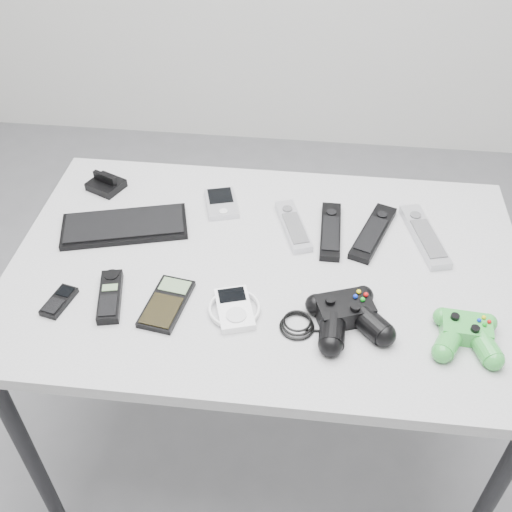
# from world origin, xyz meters

# --- Properties ---
(floor) EXTENTS (3.50, 3.50, 0.00)m
(floor) POSITION_xyz_m (0.00, 0.00, 0.00)
(floor) COLOR slate
(floor) RESTS_ON ground
(desk) EXTENTS (1.14, 0.74, 0.77)m
(desk) POSITION_xyz_m (0.03, -0.04, 0.70)
(desk) COLOR #979699
(desk) RESTS_ON floor
(pda_keyboard) EXTENTS (0.32, 0.20, 0.02)m
(pda_keyboard) POSITION_xyz_m (-0.31, 0.04, 0.78)
(pda_keyboard) COLOR black
(pda_keyboard) RESTS_ON desk
(dock_bracket) EXTENTS (0.10, 0.10, 0.04)m
(dock_bracket) POSITION_xyz_m (-0.41, 0.20, 0.79)
(dock_bracket) COLOR black
(dock_bracket) RESTS_ON desk
(pda) EXTENTS (0.10, 0.13, 0.02)m
(pda) POSITION_xyz_m (-0.10, 0.16, 0.78)
(pda) COLOR #B8B8C0
(pda) RESTS_ON desk
(remote_silver_a) EXTENTS (0.10, 0.19, 0.02)m
(remote_silver_a) POSITION_xyz_m (0.08, 0.09, 0.78)
(remote_silver_a) COLOR #B8B8C0
(remote_silver_a) RESTS_ON desk
(remote_black_a) EXTENTS (0.05, 0.20, 0.02)m
(remote_black_a) POSITION_xyz_m (0.17, 0.08, 0.78)
(remote_black_a) COLOR black
(remote_black_a) RESTS_ON desk
(remote_black_b) EXTENTS (0.12, 0.21, 0.02)m
(remote_black_b) POSITION_xyz_m (0.27, 0.09, 0.78)
(remote_black_b) COLOR black
(remote_black_b) RESTS_ON desk
(remote_silver_b) EXTENTS (0.10, 0.22, 0.02)m
(remote_silver_b) POSITION_xyz_m (0.39, 0.09, 0.78)
(remote_silver_b) COLOR #B0B2B7
(remote_silver_b) RESTS_ON desk
(mobile_phone) EXTENTS (0.06, 0.09, 0.01)m
(mobile_phone) POSITION_xyz_m (-0.38, -0.21, 0.77)
(mobile_phone) COLOR black
(mobile_phone) RESTS_ON desk
(cordless_handset) EXTENTS (0.07, 0.15, 0.02)m
(cordless_handset) POSITION_xyz_m (-0.28, -0.19, 0.78)
(cordless_handset) COLOR black
(cordless_handset) RESTS_ON desk
(calculator) EXTENTS (0.10, 0.16, 0.01)m
(calculator) POSITION_xyz_m (-0.16, -0.19, 0.77)
(calculator) COLOR black
(calculator) RESTS_ON desk
(mp3_player) EXTENTS (0.14, 0.14, 0.02)m
(mp3_player) POSITION_xyz_m (-0.02, -0.19, 0.78)
(mp3_player) COLOR white
(mp3_player) RESTS_ON desk
(controller_black) EXTENTS (0.31, 0.25, 0.05)m
(controller_black) POSITION_xyz_m (0.21, -0.20, 0.79)
(controller_black) COLOR black
(controller_black) RESTS_ON desk
(controller_green) EXTENTS (0.14, 0.15, 0.05)m
(controller_green) POSITION_xyz_m (0.44, -0.22, 0.79)
(controller_green) COLOR #2B8F27
(controller_green) RESTS_ON desk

